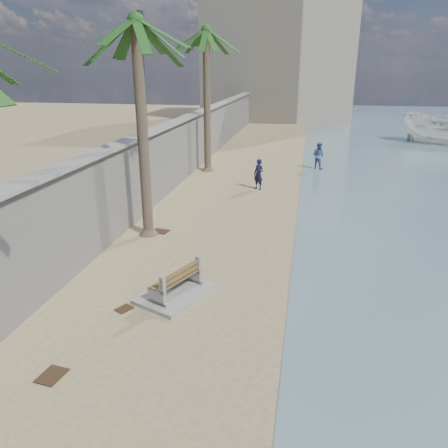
{
  "coord_description": "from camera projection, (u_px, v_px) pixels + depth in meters",
  "views": [
    {
      "loc": [
        2.27,
        -7.41,
        6.51
      ],
      "look_at": [
        -0.5,
        7.0,
        1.2
      ],
      "focal_mm": 35.0,
      "sensor_mm": 36.0,
      "label": 1
    }
  ],
  "objects": [
    {
      "name": "palm_back",
      "position": [
        206.0,
        33.0,
        26.05
      ],
      "size": [
        5.0,
        5.0,
        9.46
      ],
      "color": "brown",
      "rests_on": "ground_plane"
    },
    {
      "name": "wall_cap",
      "position": [
        190.0,
        116.0,
        27.64
      ],
      "size": [
        0.8,
        70.0,
        0.12
      ],
      "primitive_type": "cube",
      "color": "gray",
      "rests_on": "seawall"
    },
    {
      "name": "end_building",
      "position": [
        279.0,
        62.0,
        55.45
      ],
      "size": [
        18.0,
        12.0,
        14.0
      ],
      "primitive_type": "cube",
      "color": "#B7AA93",
      "rests_on": "ground_plane"
    },
    {
      "name": "debris_b",
      "position": [
        52.0,
        376.0,
        9.73
      ],
      "size": [
        0.58,
        0.69,
        0.03
      ],
      "primitive_type": "cube",
      "rotation": [
        0.0,
        0.0,
        1.44
      ],
      "color": "#382616",
      "rests_on": "ground_plane"
    },
    {
      "name": "ground_plane",
      "position": [
        186.0,
        385.0,
        9.46
      ],
      "size": [
        140.0,
        140.0,
        0.0
      ],
      "primitive_type": "plane",
      "color": "#9D8960"
    },
    {
      "name": "person_b",
      "position": [
        318.0,
        154.0,
        29.11
      ],
      "size": [
        1.19,
        1.11,
        1.98
      ],
      "primitive_type": "imported",
      "rotation": [
        0.0,
        0.0,
        2.63
      ],
      "color": "#4B639B",
      "rests_on": "ground_plane"
    },
    {
      "name": "debris_d",
      "position": [
        124.0,
        309.0,
        12.41
      ],
      "size": [
        0.53,
        0.57,
        0.03
      ],
      "primitive_type": "cube",
      "rotation": [
        0.0,
        0.0,
        4.2
      ],
      "color": "#382616",
      "rests_on": "ground_plane"
    },
    {
      "name": "palm_mid",
      "position": [
        136.0,
        24.0,
        15.27
      ],
      "size": [
        5.0,
        5.0,
        8.92
      ],
      "color": "brown",
      "rests_on": "ground_plane"
    },
    {
      "name": "seawall",
      "position": [
        191.0,
        144.0,
        28.26
      ],
      "size": [
        0.45,
        70.0,
        3.5
      ],
      "primitive_type": "cube",
      "color": "gray",
      "rests_on": "ground_plane"
    },
    {
      "name": "debris_c",
      "position": [
        160.0,
        231.0,
        18.25
      ],
      "size": [
        0.77,
        0.67,
        0.03
      ],
      "primitive_type": "cube",
      "rotation": [
        0.0,
        0.0,
        2.95
      ],
      "color": "#382616",
      "rests_on": "ground_plane"
    },
    {
      "name": "streetlight",
      "position": [
        143.0,
        63.0,
        19.18
      ],
      "size": [
        0.28,
        0.28,
        5.12
      ],
      "color": "#2D2D33",
      "rests_on": "wall_cap"
    },
    {
      "name": "person_a",
      "position": [
        259.0,
        172.0,
        24.22
      ],
      "size": [
        0.85,
        0.78,
        1.95
      ],
      "primitive_type": "imported",
      "rotation": [
        0.0,
        0.0,
        -0.58
      ],
      "color": "#121234",
      "rests_on": "ground_plane"
    },
    {
      "name": "bench_far",
      "position": [
        176.0,
        283.0,
        13.02
      ],
      "size": [
        2.32,
        2.7,
        0.95
      ],
      "color": "gray",
      "rests_on": "ground_plane"
    }
  ]
}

